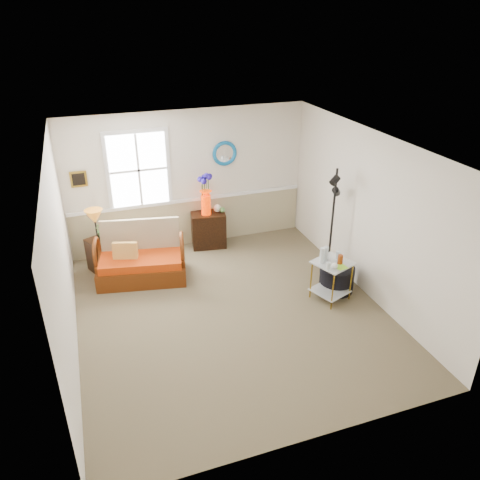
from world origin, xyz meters
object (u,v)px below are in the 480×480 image
object	(u,v)px
floor_lamp	(332,223)
side_table	(331,281)
loveseat	(141,254)
ottoman	(337,279)
cabinet	(208,230)
lamp_stand	(99,255)

from	to	relation	value
floor_lamp	side_table	bearing A→B (deg)	-134.01
loveseat	ottoman	bearing A→B (deg)	-14.67
floor_lamp	ottoman	distance (m)	0.93
cabinet	floor_lamp	world-z (taller)	floor_lamp
lamp_stand	loveseat	bearing A→B (deg)	-39.49
side_table	floor_lamp	distance (m)	1.03
loveseat	side_table	xyz separation A→B (m)	(2.73, -1.61, -0.15)
loveseat	side_table	size ratio (longest dim) A/B	2.21
lamp_stand	ottoman	distance (m)	4.11
loveseat	ottoman	distance (m)	3.28
cabinet	floor_lamp	distance (m)	2.45
side_table	ottoman	xyz separation A→B (m)	(0.22, 0.19, -0.12)
side_table	floor_lamp	xyz separation A→B (m)	(0.37, 0.74, 0.62)
cabinet	loveseat	bearing A→B (deg)	-141.59
ottoman	lamp_stand	bearing A→B (deg)	151.45
lamp_stand	cabinet	bearing A→B (deg)	6.92
floor_lamp	ottoman	world-z (taller)	floor_lamp
loveseat	lamp_stand	distance (m)	0.88
side_table	ottoman	size ratio (longest dim) A/B	1.18
loveseat	side_table	bearing A→B (deg)	-19.43
side_table	floor_lamp	size ratio (longest dim) A/B	0.35
lamp_stand	side_table	xyz separation A→B (m)	(3.39, -2.15, 0.03)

